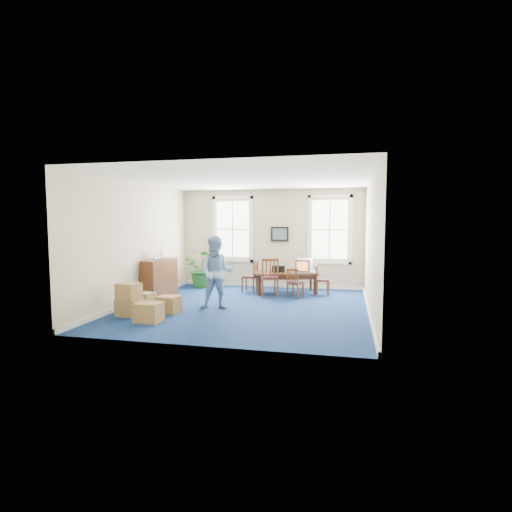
% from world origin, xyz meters
% --- Properties ---
extents(floor, '(6.50, 6.50, 0.00)m').
position_xyz_m(floor, '(0.00, 0.00, 0.00)').
color(floor, navy).
rests_on(floor, ground).
extents(ceiling, '(6.50, 6.50, 0.00)m').
position_xyz_m(ceiling, '(0.00, 0.00, 3.20)').
color(ceiling, white).
rests_on(ceiling, ground).
extents(wall_back, '(6.50, 0.00, 6.50)m').
position_xyz_m(wall_back, '(0.00, 3.25, 1.60)').
color(wall_back, '#C5B397').
rests_on(wall_back, ground).
extents(wall_front, '(6.50, 0.00, 6.50)m').
position_xyz_m(wall_front, '(0.00, -3.25, 1.60)').
color(wall_front, '#C5B397').
rests_on(wall_front, ground).
extents(wall_left, '(0.00, 6.50, 6.50)m').
position_xyz_m(wall_left, '(-3.00, 0.00, 1.60)').
color(wall_left, '#C5B397').
rests_on(wall_left, ground).
extents(wall_right, '(0.00, 6.50, 6.50)m').
position_xyz_m(wall_right, '(3.00, 0.00, 1.60)').
color(wall_right, '#C5B397').
rests_on(wall_right, ground).
extents(baseboard_back, '(6.00, 0.04, 0.12)m').
position_xyz_m(baseboard_back, '(0.00, 3.22, 0.06)').
color(baseboard_back, white).
rests_on(baseboard_back, ground).
extents(baseboard_left, '(0.04, 6.50, 0.12)m').
position_xyz_m(baseboard_left, '(-2.97, 0.00, 0.06)').
color(baseboard_left, white).
rests_on(baseboard_left, ground).
extents(baseboard_right, '(0.04, 6.50, 0.12)m').
position_xyz_m(baseboard_right, '(2.97, 0.00, 0.06)').
color(baseboard_right, white).
rests_on(baseboard_right, ground).
extents(window_left, '(1.40, 0.12, 2.20)m').
position_xyz_m(window_left, '(-1.30, 3.23, 1.90)').
color(window_left, white).
rests_on(window_left, ground).
extents(window_right, '(1.40, 0.12, 2.20)m').
position_xyz_m(window_right, '(1.90, 3.23, 1.90)').
color(window_right, white).
rests_on(window_right, ground).
extents(wall_picture, '(0.58, 0.06, 0.48)m').
position_xyz_m(wall_picture, '(0.30, 3.20, 1.75)').
color(wall_picture, black).
rests_on(wall_picture, ground).
extents(conference_table, '(2.03, 1.33, 0.64)m').
position_xyz_m(conference_table, '(0.65, 2.18, 0.32)').
color(conference_table, '#4C2916').
rests_on(conference_table, ground).
extents(crt_tv, '(0.50, 0.53, 0.40)m').
position_xyz_m(crt_tv, '(1.20, 2.22, 0.84)').
color(crt_tv, '#B7B7BC').
rests_on(crt_tv, conference_table).
extents(game_console, '(0.24, 0.26, 0.05)m').
position_xyz_m(game_console, '(1.46, 2.18, 0.67)').
color(game_console, white).
rests_on(game_console, conference_table).
extents(equipment_bag, '(0.39, 0.26, 0.19)m').
position_xyz_m(equipment_bag, '(0.44, 2.22, 0.73)').
color(equipment_bag, black).
rests_on(equipment_bag, conference_table).
extents(chair_near_left, '(0.64, 0.64, 1.11)m').
position_xyz_m(chair_near_left, '(0.27, 1.54, 0.56)').
color(chair_near_left, brown).
rests_on(chair_near_left, ground).
extents(chair_near_right, '(0.49, 0.49, 0.84)m').
position_xyz_m(chair_near_right, '(1.03, 1.54, 0.42)').
color(chair_near_right, brown).
rests_on(chair_near_right, ground).
extents(chair_end_left, '(0.46, 0.46, 0.94)m').
position_xyz_m(chair_end_left, '(-0.46, 2.18, 0.47)').
color(chair_end_left, brown).
rests_on(chair_end_left, ground).
extents(chair_end_right, '(0.46, 0.46, 0.88)m').
position_xyz_m(chair_end_right, '(1.76, 2.18, 0.44)').
color(chair_end_right, brown).
rests_on(chair_end_right, ground).
extents(man, '(1.00, 0.84, 1.80)m').
position_xyz_m(man, '(-0.67, -0.37, 0.90)').
color(man, '#79A0CE').
rests_on(man, ground).
extents(credenza, '(0.47, 1.42, 1.10)m').
position_xyz_m(credenza, '(-2.71, 0.68, 0.55)').
color(credenza, '#4C2916').
rests_on(credenza, ground).
extents(brochure_rack, '(0.17, 0.65, 0.28)m').
position_xyz_m(brochure_rack, '(-2.69, 0.68, 1.24)').
color(brochure_rack, '#99999E').
rests_on(brochure_rack, credenza).
extents(potted_plant, '(1.36, 1.27, 1.24)m').
position_xyz_m(potted_plant, '(-2.15, 2.66, 0.62)').
color(potted_plant, '#1F571C').
rests_on(potted_plant, ground).
extents(cardboard_boxes, '(1.54, 1.54, 0.79)m').
position_xyz_m(cardboard_boxes, '(-2.21, -1.41, 0.40)').
color(cardboard_boxes, '#9E7946').
rests_on(cardboard_boxes, ground).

